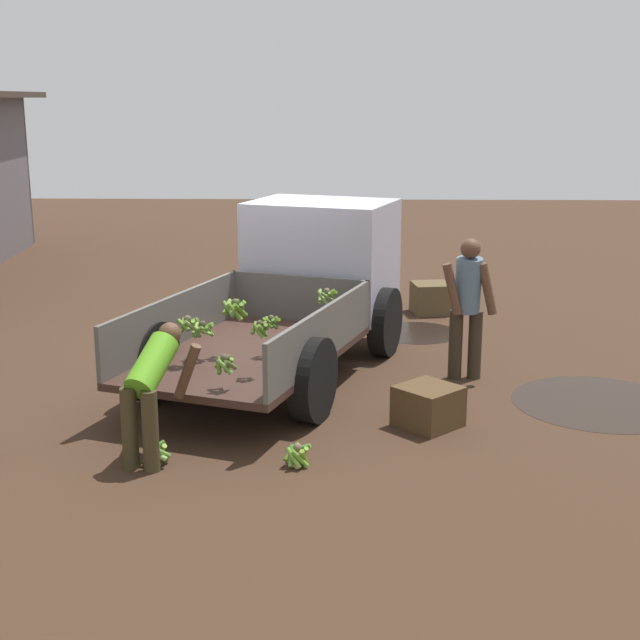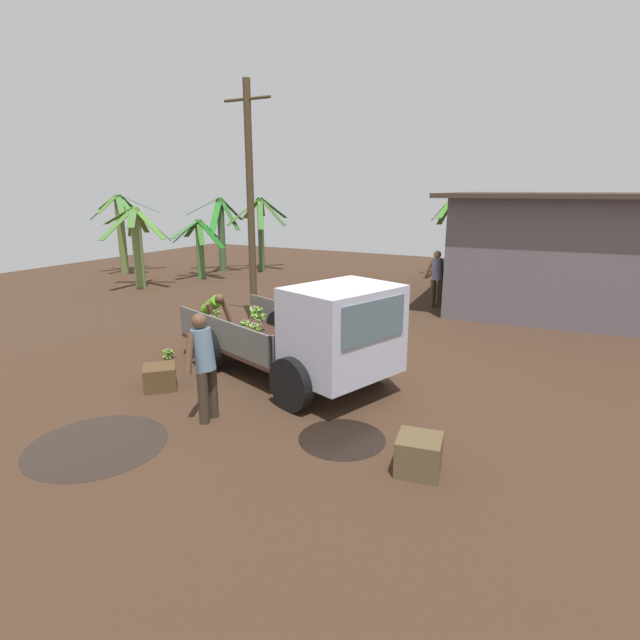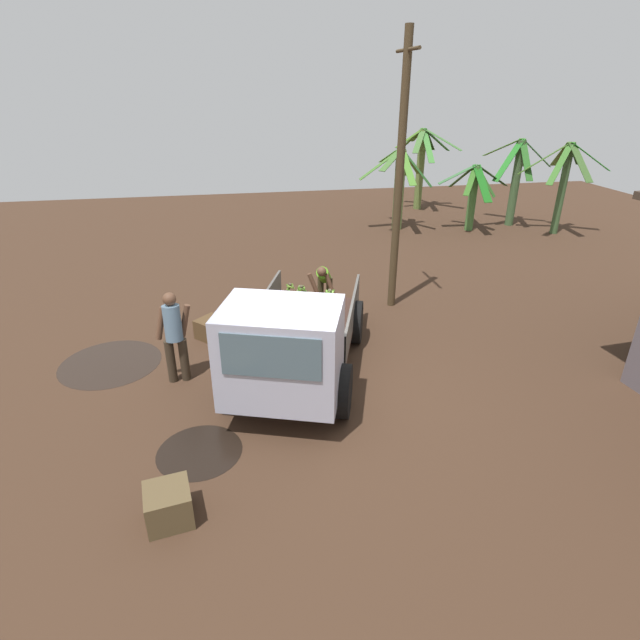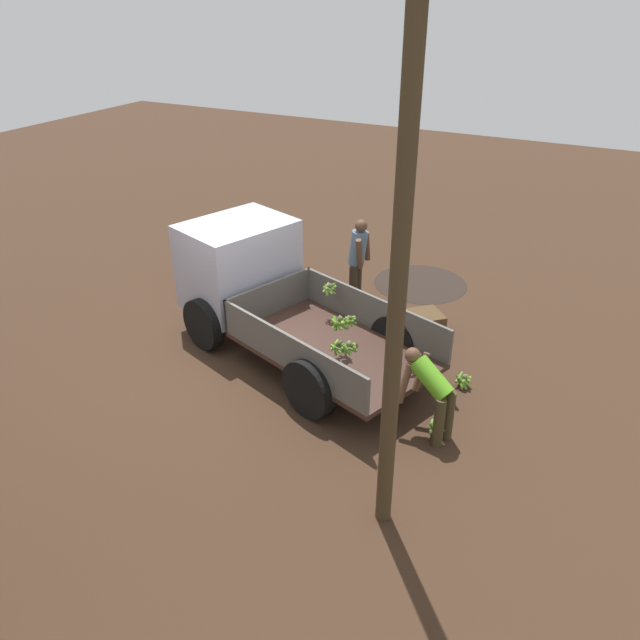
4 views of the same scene
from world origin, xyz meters
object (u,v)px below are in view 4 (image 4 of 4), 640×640
(banana_bunch_on_ground_1, at_px, (464,380))
(wooden_crate_0, at_px, (425,324))
(utility_pole, at_px, (399,278))
(cargo_truck, at_px, (258,283))
(person_worker_loading, at_px, (432,390))
(person_foreground_visitor, at_px, (358,258))
(banana_bunch_on_ground_0, at_px, (438,427))
(wooden_crate_1, at_px, (212,261))

(banana_bunch_on_ground_1, height_order, wooden_crate_0, wooden_crate_0)
(utility_pole, distance_m, banana_bunch_on_ground_1, 4.18)
(cargo_truck, distance_m, person_worker_loading, 3.72)
(cargo_truck, bearing_deg, banana_bunch_on_ground_1, -160.24)
(cargo_truck, distance_m, person_foreground_visitor, 2.14)
(banana_bunch_on_ground_0, relative_size, wooden_crate_1, 0.48)
(cargo_truck, distance_m, banana_bunch_on_ground_0, 3.92)
(banana_bunch_on_ground_1, xyz_separation_m, wooden_crate_0, (1.06, -1.27, 0.09))
(person_worker_loading, bearing_deg, wooden_crate_1, -9.14)
(cargo_truck, relative_size, banana_bunch_on_ground_1, 18.36)
(cargo_truck, xyz_separation_m, utility_pole, (-3.51, 2.94, 2.05))
(person_worker_loading, bearing_deg, banana_bunch_on_ground_1, -76.76)
(person_foreground_visitor, xyz_separation_m, wooden_crate_1, (3.32, 0.09, -0.70))
(utility_pole, height_order, banana_bunch_on_ground_0, utility_pole)
(banana_bunch_on_ground_1, bearing_deg, wooden_crate_1, -16.38)
(utility_pole, height_order, banana_bunch_on_ground_1, utility_pole)
(cargo_truck, xyz_separation_m, person_foreground_visitor, (-0.99, -1.89, -0.07))
(person_worker_loading, bearing_deg, wooden_crate_0, -51.46)
(banana_bunch_on_ground_0, height_order, wooden_crate_0, wooden_crate_0)
(utility_pole, relative_size, wooden_crate_1, 10.92)
(wooden_crate_1, bearing_deg, banana_bunch_on_ground_1, 163.62)
(person_foreground_visitor, distance_m, wooden_crate_0, 1.81)
(banana_bunch_on_ground_1, xyz_separation_m, wooden_crate_1, (5.94, -1.75, 0.11))
(utility_pole, distance_m, banana_bunch_on_ground_0, 3.38)
(cargo_truck, xyz_separation_m, wooden_crate_1, (2.33, -1.80, -0.77))
(person_foreground_visitor, relative_size, wooden_crate_1, 3.09)
(banana_bunch_on_ground_0, bearing_deg, banana_bunch_on_ground_1, -89.74)
(utility_pole, height_order, wooden_crate_0, utility_pole)
(utility_pole, xyz_separation_m, banana_bunch_on_ground_1, (-0.10, -2.99, -2.93))
(utility_pole, height_order, wooden_crate_1, utility_pole)
(person_worker_loading, bearing_deg, banana_bunch_on_ground_0, -147.67)
(banana_bunch_on_ground_0, relative_size, wooden_crate_0, 0.48)
(cargo_truck, bearing_deg, person_foreground_visitor, -98.69)
(cargo_truck, bearing_deg, person_worker_loading, 179.03)
(utility_pole, xyz_separation_m, banana_bunch_on_ground_0, (-0.10, -1.71, -2.92))
(person_worker_loading, height_order, wooden_crate_0, person_worker_loading)
(utility_pole, bearing_deg, cargo_truck, -39.90)
(cargo_truck, distance_m, wooden_crate_0, 2.98)
(cargo_truck, height_order, person_foreground_visitor, cargo_truck)
(banana_bunch_on_ground_1, relative_size, wooden_crate_1, 0.49)
(person_foreground_visitor, relative_size, banana_bunch_on_ground_1, 6.36)
(cargo_truck, relative_size, banana_bunch_on_ground_0, 18.58)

